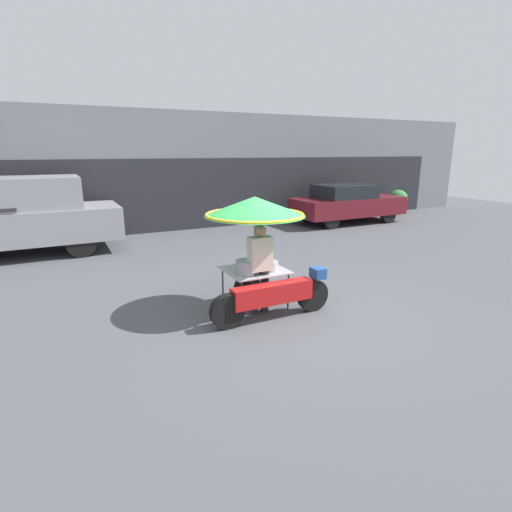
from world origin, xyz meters
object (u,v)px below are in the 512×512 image
Objects in this scene: pickup_truck at (13,219)px; vendor_motorcycle_cart at (257,226)px; vendor_person at (260,265)px; potted_plant at (398,200)px; parked_car at (347,203)px.

vendor_motorcycle_cart is at bearing -56.49° from pickup_truck.
potted_plant is at bearing 34.00° from vendor_person.
potted_plant is at bearing 33.34° from vendor_motorcycle_cart.
parked_car reaches higher than potted_plant.
parked_car is at bearing 41.93° from vendor_person.
parked_car is (6.87, 6.01, -0.69)m from vendor_motorcycle_cart.
vendor_motorcycle_cart is 0.39× the size of pickup_truck.
pickup_truck is (-10.80, -0.09, 0.22)m from parked_car.
vendor_motorcycle_cart is 0.64m from vendor_person.
pickup_truck is at bearing 122.22° from vendor_person.
vendor_motorcycle_cart reaches higher than vendor_person.
vendor_person is 7.25m from pickup_truck.
parked_car is at bearing -168.40° from potted_plant.
parked_car is 10.80m from pickup_truck.
potted_plant is (3.30, 0.68, -0.15)m from parked_car.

